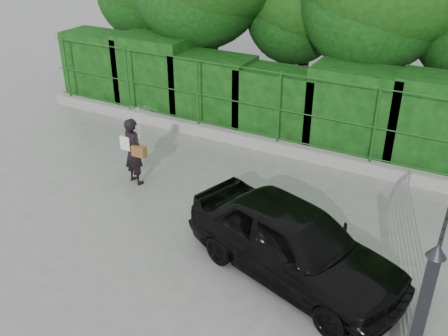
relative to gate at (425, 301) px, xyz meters
The scene contains 7 objects.
ground 4.81m from the gate, behind, with size 80.00×80.00×0.00m, color gray.
kerb 7.04m from the gate, 131.36° to the left, with size 14.00×0.25×0.30m, color #9E9E99.
fence 6.82m from the gate, 129.97° to the left, with size 14.13×0.06×1.80m.
hedge 7.69m from the gate, 125.93° to the left, with size 14.20×1.20×2.25m.
gate is the anchor object (origin of this frame).
woman 6.69m from the gate, 159.44° to the left, with size 0.90×0.89×1.81m.
car 2.42m from the gate, 153.80° to the left, with size 1.56×3.88×1.32m, color black.
Camera 1 is at (4.66, -6.02, 5.53)m, focal length 40.00 mm.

